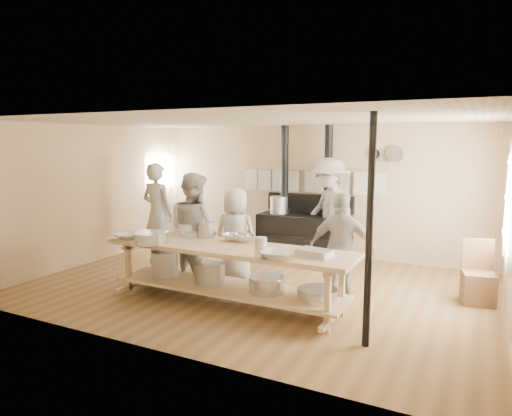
# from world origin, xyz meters

# --- Properties ---
(ground) EXTENTS (7.00, 7.00, 0.00)m
(ground) POSITION_xyz_m (0.00, 0.00, 0.00)
(ground) COLOR brown
(ground) RESTS_ON ground
(room_shell) EXTENTS (7.00, 7.00, 7.00)m
(room_shell) POSITION_xyz_m (0.00, 0.00, 1.62)
(room_shell) COLOR tan
(room_shell) RESTS_ON ground
(window_right) EXTENTS (0.09, 1.50, 1.65)m
(window_right) POSITION_xyz_m (3.47, 0.60, 1.50)
(window_right) COLOR beige
(window_right) RESTS_ON ground
(left_opening) EXTENTS (0.00, 0.90, 0.90)m
(left_opening) POSITION_xyz_m (-3.45, 2.00, 1.60)
(left_opening) COLOR white
(left_opening) RESTS_ON ground
(stove) EXTENTS (1.90, 0.75, 2.60)m
(stove) POSITION_xyz_m (-0.01, 2.12, 0.52)
(stove) COLOR black
(stove) RESTS_ON ground
(towel_rail) EXTENTS (3.00, 0.04, 0.47)m
(towel_rail) POSITION_xyz_m (-0.00, 2.40, 1.55)
(towel_rail) COLOR tan
(towel_rail) RESTS_ON ground
(back_wall_shelf) EXTENTS (0.63, 0.14, 0.32)m
(back_wall_shelf) POSITION_xyz_m (1.46, 2.43, 2.00)
(back_wall_shelf) COLOR tan
(back_wall_shelf) RESTS_ON ground
(prep_table) EXTENTS (3.60, 0.90, 0.85)m
(prep_table) POSITION_xyz_m (-0.01, -0.90, 0.52)
(prep_table) COLOR tan
(prep_table) RESTS_ON ground
(support_post) EXTENTS (0.08, 0.08, 2.60)m
(support_post) POSITION_xyz_m (2.05, -1.35, 1.30)
(support_post) COLOR black
(support_post) RESTS_ON ground
(cook_far_left) EXTENTS (0.73, 0.51, 1.90)m
(cook_far_left) POSITION_xyz_m (-2.28, 0.43, 0.95)
(cook_far_left) COLOR #AEA99A
(cook_far_left) RESTS_ON ground
(cook_left) EXTENTS (1.04, 0.90, 1.82)m
(cook_left) POSITION_xyz_m (-0.89, -0.43, 0.91)
(cook_left) COLOR #AEA99A
(cook_left) RESTS_ON ground
(cook_center) EXTENTS (0.78, 0.53, 1.55)m
(cook_center) POSITION_xyz_m (-0.45, 0.12, 0.77)
(cook_center) COLOR #AEA99A
(cook_center) RESTS_ON ground
(cook_right) EXTENTS (0.97, 0.49, 1.59)m
(cook_right) POSITION_xyz_m (1.41, -0.13, 0.79)
(cook_right) COLOR #AEA99A
(cook_right) RESTS_ON ground
(cook_by_window) EXTENTS (1.47, 1.35, 1.99)m
(cook_by_window) POSITION_xyz_m (0.55, 1.95, 0.99)
(cook_by_window) COLOR #AEA99A
(cook_by_window) RESTS_ON ground
(chair) EXTENTS (0.49, 0.49, 0.90)m
(chair) POSITION_xyz_m (3.15, 0.74, 0.27)
(chair) COLOR brown
(chair) RESTS_ON ground
(bowl_white_a) EXTENTS (0.36, 0.36, 0.08)m
(bowl_white_a) POSITION_xyz_m (-1.55, -1.18, 0.89)
(bowl_white_a) COLOR white
(bowl_white_a) RESTS_ON prep_table
(bowl_steel_a) EXTENTS (0.45, 0.45, 0.10)m
(bowl_steel_a) POSITION_xyz_m (-0.09, -0.57, 0.90)
(bowl_steel_a) COLOR silver
(bowl_steel_a) RESTS_ON prep_table
(bowl_white_b) EXTENTS (0.46, 0.46, 0.10)m
(bowl_white_b) POSITION_xyz_m (0.90, -1.23, 0.90)
(bowl_white_b) COLOR white
(bowl_white_b) RESTS_ON prep_table
(bowl_steel_b) EXTENTS (0.36, 0.36, 0.10)m
(bowl_steel_b) POSITION_xyz_m (0.07, -0.57, 0.90)
(bowl_steel_b) COLOR silver
(bowl_steel_b) RESTS_ON prep_table
(roasting_pan) EXTENTS (0.44, 0.33, 0.09)m
(roasting_pan) POSITION_xyz_m (1.28, -0.93, 0.90)
(roasting_pan) COLOR #B2B2B7
(roasting_pan) RESTS_ON prep_table
(mixing_bowl_large) EXTENTS (0.62, 0.62, 0.16)m
(mixing_bowl_large) POSITION_xyz_m (-1.07, -1.23, 0.93)
(mixing_bowl_large) COLOR silver
(mixing_bowl_large) RESTS_ON prep_table
(bucket_galv) EXTENTS (0.27, 0.27, 0.23)m
(bucket_galv) POSITION_xyz_m (-0.57, -0.57, 0.96)
(bucket_galv) COLOR gray
(bucket_galv) RESTS_ON prep_table
(deep_bowl_enamel) EXTENTS (0.35, 0.35, 0.19)m
(deep_bowl_enamel) POSITION_xyz_m (-0.89, -0.57, 0.95)
(deep_bowl_enamel) COLOR white
(deep_bowl_enamel) RESTS_ON prep_table
(pitcher) EXTENTS (0.20, 0.20, 0.24)m
(pitcher) POSITION_xyz_m (0.67, -1.23, 0.97)
(pitcher) COLOR white
(pitcher) RESTS_ON prep_table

